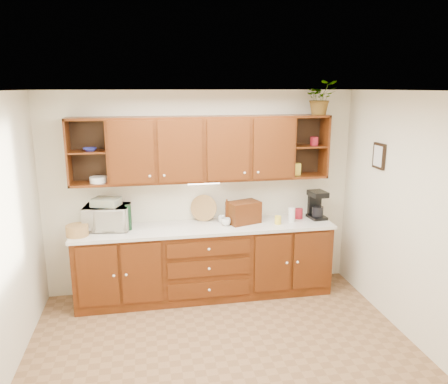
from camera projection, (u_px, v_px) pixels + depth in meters
name	position (u px, v px, depth m)	size (l,w,h in m)	color
floor	(227.00, 361.00, 4.30)	(4.00, 4.00, 0.00)	olive
ceiling	(227.00, 91.00, 3.70)	(4.00, 4.00, 0.00)	white
back_wall	(202.00, 192.00, 5.67)	(4.00, 4.00, 0.00)	#ECE4C7
right_wall	(423.00, 224.00, 4.35)	(3.50, 3.50, 0.00)	#ECE4C7
base_cabinets	(205.00, 262.00, 5.58)	(3.20, 0.60, 0.90)	#391906
countertop	(205.00, 227.00, 5.47)	(3.24, 0.64, 0.04)	silver
upper_cabinets	(203.00, 149.00, 5.38)	(3.20, 0.33, 0.80)	#391906
undercabinet_light	(204.00, 183.00, 5.43)	(0.40, 0.05, 0.03)	white
framed_picture	(379.00, 156.00, 5.08)	(0.03, 0.24, 0.30)	black
wicker_basket	(77.00, 230.00, 5.09)	(0.26, 0.26, 0.13)	#AA8147
microwave	(107.00, 217.00, 5.30)	(0.53, 0.36, 0.30)	silver
towel_stack	(106.00, 202.00, 5.26)	(0.31, 0.23, 0.09)	tan
wine_bottle	(128.00, 218.00, 5.27)	(0.07, 0.07, 0.31)	black
woven_tray	(204.00, 220.00, 5.68)	(0.34, 0.34, 0.02)	#AA8147
bread_box	(244.00, 212.00, 5.56)	(0.40, 0.25, 0.28)	#391906
mug_tree	(227.00, 220.00, 5.55)	(0.28, 0.28, 0.32)	#391906
canister_red	(299.00, 214.00, 5.76)	(0.10, 0.10, 0.13)	maroon
canister_white	(292.00, 215.00, 5.60)	(0.08, 0.08, 0.18)	white
canister_yellow	(278.00, 220.00, 5.52)	(0.08, 0.08, 0.10)	yellow
coffee_maker	(317.00, 205.00, 5.75)	(0.22, 0.28, 0.37)	black
bowl_stack	(90.00, 150.00, 5.11)	(0.16, 0.16, 0.04)	navy
plate_stack	(98.00, 180.00, 5.21)	(0.21, 0.21, 0.07)	white
pantry_box_yellow	(297.00, 169.00, 5.65)	(0.09, 0.07, 0.15)	yellow
pantry_box_red	(314.00, 141.00, 5.59)	(0.07, 0.07, 0.11)	maroon
potted_plant	(321.00, 98.00, 5.44)	(0.38, 0.33, 0.42)	#999999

